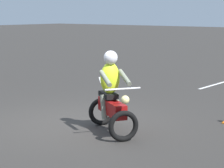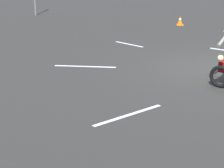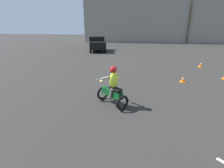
% 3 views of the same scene
% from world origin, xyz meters
% --- Properties ---
extents(ground_plane, '(120.00, 120.00, 0.00)m').
position_xyz_m(ground_plane, '(0.00, 0.00, 0.00)').
color(ground_plane, '#2D2B28').
extents(motorcycle_rider_foreground, '(1.50, 1.26, 1.66)m').
position_xyz_m(motorcycle_rider_foreground, '(-1.11, 0.07, 0.73)').
color(motorcycle_rider_foreground, black).
rests_on(motorcycle_rider_foreground, ground).
extents(lane_stripe_s, '(0.13, 1.89, 0.01)m').
position_xyz_m(lane_stripe_s, '(-0.23, -6.54, 0.00)').
color(lane_stripe_s, silver).
rests_on(lane_stripe_s, ground).
extents(lane_stripe_se, '(0.93, 1.02, 0.01)m').
position_xyz_m(lane_stripe_se, '(3.47, -5.16, 0.00)').
color(lane_stripe_se, silver).
rests_on(lane_stripe_se, ground).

